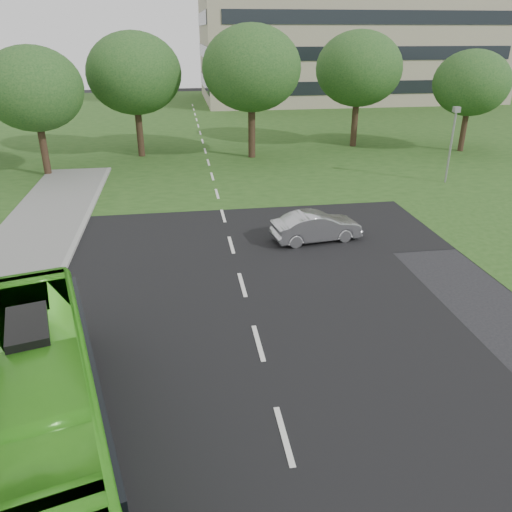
# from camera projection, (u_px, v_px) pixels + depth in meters

# --- Properties ---
(ground) EXTENTS (160.00, 160.00, 0.00)m
(ground) POSITION_uv_depth(u_px,v_px,m) (270.00, 384.00, 13.93)
(ground) COLOR black
(ground) RESTS_ON ground
(street_surfaces) EXTENTS (120.00, 120.00, 0.15)m
(street_surfaces) POSITION_uv_depth(u_px,v_px,m) (206.00, 174.00, 34.36)
(street_surfaces) COLOR black
(street_surfaces) RESTS_ON ground
(office_building) EXTENTS (40.10, 20.10, 25.00)m
(office_building) POSITION_uv_depth(u_px,v_px,m) (349.00, 3.00, 67.63)
(office_building) COLOR tan
(office_building) RESTS_ON ground
(tree_park_a) EXTENTS (6.23, 6.23, 8.28)m
(tree_park_a) POSITION_uv_depth(u_px,v_px,m) (33.00, 89.00, 31.74)
(tree_park_a) COLOR black
(tree_park_a) RESTS_ON ground
(tree_park_b) EXTENTS (6.94, 6.94, 9.10)m
(tree_park_b) POSITION_uv_depth(u_px,v_px,m) (134.00, 74.00, 36.77)
(tree_park_b) COLOR black
(tree_park_b) RESTS_ON ground
(tree_park_c) EXTENTS (7.21, 7.21, 9.58)m
(tree_park_c) POSITION_uv_depth(u_px,v_px,m) (252.00, 69.00, 36.29)
(tree_park_c) COLOR black
(tree_park_c) RESTS_ON ground
(tree_park_d) EXTENTS (6.93, 6.93, 9.17)m
(tree_park_d) POSITION_uv_depth(u_px,v_px,m) (359.00, 69.00, 40.18)
(tree_park_d) COLOR black
(tree_park_d) RESTS_ON ground
(tree_park_e) EXTENTS (5.85, 5.85, 7.79)m
(tree_park_e) POSITION_uv_depth(u_px,v_px,m) (471.00, 83.00, 38.80)
(tree_park_e) COLOR black
(tree_park_e) RESTS_ON ground
(bus) EXTENTS (4.81, 10.28, 2.79)m
(bus) POSITION_uv_depth(u_px,v_px,m) (40.00, 405.00, 11.09)
(bus) COLOR green
(bus) RESTS_ON ground
(sedan) EXTENTS (4.31, 2.02, 1.37)m
(sedan) POSITION_uv_depth(u_px,v_px,m) (316.00, 227.00, 23.21)
(sedan) COLOR #AFAFB4
(sedan) RESTS_ON ground
(camera_pole) EXTENTS (0.46, 0.42, 4.77)m
(camera_pole) POSITION_uv_depth(u_px,v_px,m) (453.00, 135.00, 31.18)
(camera_pole) COLOR gray
(camera_pole) RESTS_ON ground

